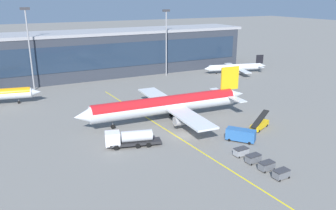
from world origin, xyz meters
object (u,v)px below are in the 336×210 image
Objects in this scene: baggage_cart_1 at (267,166)px; commuter_jet_far at (235,67)px; fuel_tanker at (129,138)px; baggage_cart_0 at (281,174)px; lavatory_truck at (241,135)px; belt_loader at (260,124)px; baggage_cart_2 at (253,158)px; main_airliner at (167,105)px; baggage_cart_3 at (241,152)px.

commuter_jet_far is (43.43, 64.93, 1.41)m from baggage_cart_1.
fuel_tanker reaches higher than baggage_cart_0.
baggage_cart_0 is 80.71m from commuter_jet_far.
fuel_tanker reaches higher than baggage_cart_1.
lavatory_truck is at bearing 75.83° from baggage_cart_0.
belt_loader is 19.45m from baggage_cart_1.
belt_loader is at bearing -8.13° from fuel_tanker.
baggage_cart_0 is 6.40m from baggage_cart_2.
commuter_jet_far is at bearing 36.86° from fuel_tanker.
commuter_jet_far is (47.31, 35.53, -1.75)m from main_airliner.
belt_loader is 17.15m from baggage_cart_2.
main_airliner is at bearing -143.10° from commuter_jet_far.
baggage_cart_0 is (17.32, -22.71, -0.96)m from fuel_tanker.
main_airliner is 15.76× the size of baggage_cart_2.
belt_loader is (15.81, -14.04, -2.95)m from main_airliner.
baggage_cart_3 is 0.11× the size of commuter_jet_far.
belt_loader is 58.74m from commuter_jet_far.
baggage_cart_1 is at bearing -123.78° from commuter_jet_far.
baggage_cart_2 is 75.59m from commuter_jet_far.
main_airliner is at bearing 138.39° from belt_loader.
baggage_cart_2 is at bearing -87.02° from baggage_cart_3.
baggage_cart_0 and baggage_cart_2 have the same top height.
baggage_cart_3 is (-0.50, 9.59, 0.00)m from baggage_cart_0.
baggage_cart_0 is 0.11× the size of commuter_jet_far.
baggage_cart_1 is at bearing -82.47° from main_airliner.
baggage_cart_0 is 9.60m from baggage_cart_3.
baggage_cart_0 and baggage_cart_3 have the same top height.
main_airliner is 15.76× the size of baggage_cart_1.
baggage_cart_0 is at bearing -122.36° from belt_loader.
commuter_jet_far reaches higher than belt_loader.
baggage_cart_3 is (16.82, -13.12, -0.96)m from fuel_tanker.
belt_loader is at bearing 24.66° from lavatory_truck.
main_airliner is at bearing 97.53° from baggage_cart_1.
fuel_tanker is at bearing 131.32° from baggage_cart_1.
belt_loader is 2.50× the size of baggage_cart_0.
fuel_tanker is 29.38m from belt_loader.
baggage_cart_0 is 3.20m from baggage_cart_1.
fuel_tanker is at bearing 171.87° from belt_loader.
baggage_cart_1 is (-3.92, -11.69, -0.64)m from lavatory_truck.
baggage_cart_0 and baggage_cart_1 have the same top height.
baggage_cart_1 is at bearing -127.82° from belt_loader.
commuter_jet_far is at bearing 53.43° from lavatory_truck.
main_airliner is 1.73× the size of commuter_jet_far.
main_airliner is 21.35m from belt_loader.
baggage_cart_1 is 78.12m from commuter_jet_far.
belt_loader reaches higher than baggage_cart_2.
fuel_tanker reaches higher than lavatory_truck.
baggage_cart_2 is 3.20m from baggage_cart_3.
commuter_jet_far is at bearing 36.90° from main_airliner.
baggage_cart_2 is (3.72, -26.20, -3.16)m from main_airliner.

